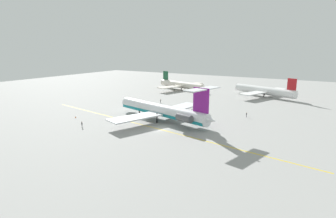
{
  "coord_description": "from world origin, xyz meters",
  "views": [
    {
      "loc": [
        39.49,
        -60.79,
        22.25
      ],
      "look_at": [
        -5.33,
        13.06,
        2.77
      ],
      "focal_mm": 29.21,
      "sensor_mm": 36.0,
      "label": 1
    }
  ],
  "objects_px": {
    "airliner_mid_left": "(263,90)",
    "ground_crew_near_tail": "(161,101)",
    "safety_cone_nose": "(76,117)",
    "main_jetliner": "(164,111)",
    "ground_crew_near_nose": "(247,114)",
    "ground_crew_starboard": "(144,102)",
    "airliner_far_left": "(182,85)",
    "ground_crew_portside": "(82,124)"
  },
  "relations": [
    {
      "from": "safety_cone_nose",
      "to": "main_jetliner",
      "type": "bearing_deg",
      "value": 24.15
    },
    {
      "from": "airliner_far_left",
      "to": "airliner_mid_left",
      "type": "distance_m",
      "value": 41.23
    },
    {
      "from": "airliner_far_left",
      "to": "ground_crew_portside",
      "type": "distance_m",
      "value": 77.36
    },
    {
      "from": "safety_cone_nose",
      "to": "airliner_mid_left",
      "type": "bearing_deg",
      "value": 59.59
    },
    {
      "from": "ground_crew_near_tail",
      "to": "airliner_far_left",
      "type": "bearing_deg",
      "value": 110.3
    },
    {
      "from": "airliner_far_left",
      "to": "ground_crew_portside",
      "type": "xyz_separation_m",
      "value": [
        8.79,
        -76.84,
        -1.68
      ]
    },
    {
      "from": "ground_crew_portside",
      "to": "ground_crew_starboard",
      "type": "bearing_deg",
      "value": 178.23
    },
    {
      "from": "main_jetliner",
      "to": "airliner_mid_left",
      "type": "relative_size",
      "value": 1.29
    },
    {
      "from": "main_jetliner",
      "to": "ground_crew_near_nose",
      "type": "height_order",
      "value": "main_jetliner"
    },
    {
      "from": "ground_crew_near_tail",
      "to": "safety_cone_nose",
      "type": "xyz_separation_m",
      "value": [
        -10.74,
        -34.23,
        -0.8
      ]
    },
    {
      "from": "ground_crew_near_tail",
      "to": "ground_crew_starboard",
      "type": "height_order",
      "value": "ground_crew_starboard"
    },
    {
      "from": "ground_crew_near_nose",
      "to": "safety_cone_nose",
      "type": "xyz_separation_m",
      "value": [
        -47.21,
        -29.39,
        -0.77
      ]
    },
    {
      "from": "airliner_mid_left",
      "to": "safety_cone_nose",
      "type": "relative_size",
      "value": 56.38
    },
    {
      "from": "ground_crew_portside",
      "to": "safety_cone_nose",
      "type": "xyz_separation_m",
      "value": [
        -10.18,
        6.35,
        -0.77
      ]
    },
    {
      "from": "main_jetliner",
      "to": "ground_crew_starboard",
      "type": "bearing_deg",
      "value": -26.33
    },
    {
      "from": "ground_crew_starboard",
      "to": "ground_crew_portside",
      "type": "bearing_deg",
      "value": -59.77
    },
    {
      "from": "main_jetliner",
      "to": "ground_crew_near_tail",
      "type": "distance_m",
      "value": 27.41
    },
    {
      "from": "airliner_far_left",
      "to": "ground_crew_near_nose",
      "type": "bearing_deg",
      "value": -26.34
    },
    {
      "from": "airliner_mid_left",
      "to": "ground_crew_near_tail",
      "type": "relative_size",
      "value": 18.34
    },
    {
      "from": "main_jetliner",
      "to": "airliner_far_left",
      "type": "bearing_deg",
      "value": -53.44
    },
    {
      "from": "airliner_mid_left",
      "to": "ground_crew_near_tail",
      "type": "distance_m",
      "value": 49.82
    },
    {
      "from": "airliner_far_left",
      "to": "ground_crew_portside",
      "type": "bearing_deg",
      "value": -67.92
    },
    {
      "from": "ground_crew_near_nose",
      "to": "safety_cone_nose",
      "type": "height_order",
      "value": "ground_crew_near_nose"
    },
    {
      "from": "main_jetliner",
      "to": "ground_crew_portside",
      "type": "bearing_deg",
      "value": 61.69
    },
    {
      "from": "airliner_far_left",
      "to": "safety_cone_nose",
      "type": "height_order",
      "value": "airliner_far_left"
    },
    {
      "from": "airliner_far_left",
      "to": "ground_crew_near_tail",
      "type": "relative_size",
      "value": 18.09
    },
    {
      "from": "main_jetliner",
      "to": "ground_crew_starboard",
      "type": "xyz_separation_m",
      "value": [
        -19.59,
        16.3,
        -2.06
      ]
    },
    {
      "from": "airliner_far_left",
      "to": "ground_crew_near_tail",
      "type": "distance_m",
      "value": 37.49
    },
    {
      "from": "ground_crew_near_nose",
      "to": "ground_crew_portside",
      "type": "height_order",
      "value": "ground_crew_portside"
    },
    {
      "from": "airliner_mid_left",
      "to": "ground_crew_near_nose",
      "type": "relative_size",
      "value": 18.77
    },
    {
      "from": "ground_crew_starboard",
      "to": "safety_cone_nose",
      "type": "height_order",
      "value": "ground_crew_starboard"
    },
    {
      "from": "main_jetliner",
      "to": "ground_crew_portside",
      "type": "relative_size",
      "value": 24.18
    },
    {
      "from": "ground_crew_near_nose",
      "to": "ground_crew_near_tail",
      "type": "relative_size",
      "value": 0.98
    },
    {
      "from": "main_jetliner",
      "to": "safety_cone_nose",
      "type": "xyz_separation_m",
      "value": [
        -26.42,
        -11.84,
        -2.94
      ]
    },
    {
      "from": "main_jetliner",
      "to": "airliner_far_left",
      "type": "xyz_separation_m",
      "value": [
        -25.04,
        58.65,
        -0.49
      ]
    },
    {
      "from": "main_jetliner",
      "to": "ground_crew_starboard",
      "type": "height_order",
      "value": "main_jetliner"
    },
    {
      "from": "airliner_far_left",
      "to": "airliner_mid_left",
      "type": "xyz_separation_m",
      "value": [
        41.18,
        2.03,
        0.07
      ]
    },
    {
      "from": "ground_crew_near_nose",
      "to": "safety_cone_nose",
      "type": "relative_size",
      "value": 3.0
    },
    {
      "from": "airliner_far_left",
      "to": "airliner_mid_left",
      "type": "bearing_deg",
      "value": 18.37
    },
    {
      "from": "airliner_mid_left",
      "to": "ground_crew_near_nose",
      "type": "xyz_separation_m",
      "value": [
        4.65,
        -43.13,
        -1.75
      ]
    },
    {
      "from": "safety_cone_nose",
      "to": "ground_crew_near_tail",
      "type": "bearing_deg",
      "value": 72.58
    },
    {
      "from": "airliner_far_left",
      "to": "ground_crew_near_nose",
      "type": "xyz_separation_m",
      "value": [
        45.83,
        -41.1,
        -1.68
      ]
    }
  ]
}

